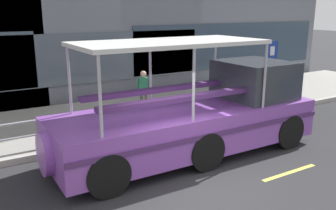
{
  "coord_description": "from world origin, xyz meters",
  "views": [
    {
      "loc": [
        -4.45,
        -6.48,
        3.89
      ],
      "look_at": [
        0.67,
        1.99,
        1.3
      ],
      "focal_mm": 38.91,
      "sensor_mm": 36.0,
      "label": 1
    }
  ],
  "objects_px": {
    "parking_sign": "(271,62)",
    "pedestrian_near_bow": "(213,83)",
    "duck_tour_boat": "(203,115)",
    "pedestrian_mid_left": "(144,88)"
  },
  "relations": [
    {
      "from": "duck_tour_boat",
      "to": "pedestrian_mid_left",
      "type": "relative_size",
      "value": 5.72
    },
    {
      "from": "parking_sign",
      "to": "pedestrian_near_bow",
      "type": "bearing_deg",
      "value": 159.42
    },
    {
      "from": "parking_sign",
      "to": "pedestrian_mid_left",
      "type": "height_order",
      "value": "parking_sign"
    },
    {
      "from": "duck_tour_boat",
      "to": "pedestrian_mid_left",
      "type": "bearing_deg",
      "value": 90.31
    },
    {
      "from": "pedestrian_near_bow",
      "to": "pedestrian_mid_left",
      "type": "height_order",
      "value": "pedestrian_mid_left"
    },
    {
      "from": "pedestrian_near_bow",
      "to": "duck_tour_boat",
      "type": "bearing_deg",
      "value": -131.65
    },
    {
      "from": "duck_tour_boat",
      "to": "pedestrian_near_bow",
      "type": "height_order",
      "value": "duck_tour_boat"
    },
    {
      "from": "duck_tour_boat",
      "to": "pedestrian_near_bow",
      "type": "relative_size",
      "value": 5.92
    },
    {
      "from": "duck_tour_boat",
      "to": "pedestrian_near_bow",
      "type": "bearing_deg",
      "value": 48.35
    },
    {
      "from": "parking_sign",
      "to": "pedestrian_mid_left",
      "type": "distance_m",
      "value": 5.32
    }
  ]
}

